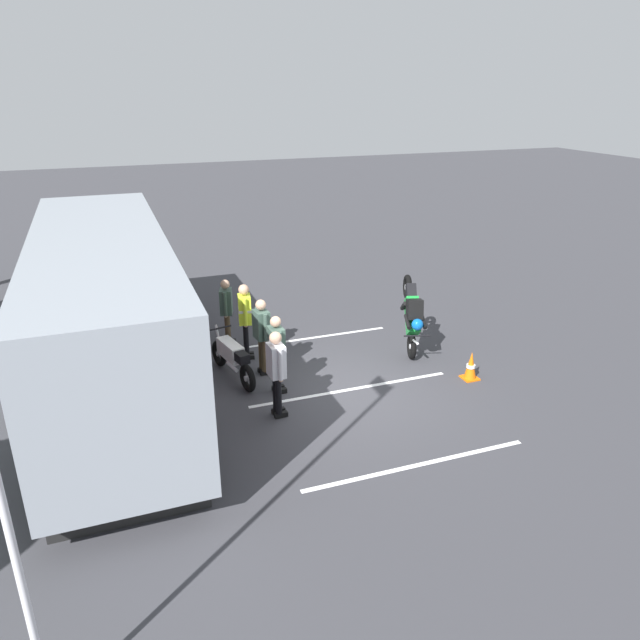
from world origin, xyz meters
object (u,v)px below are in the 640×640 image
tour_bus (107,315)px  spectator_far_right (226,307)px  stunt_motorcycle (412,314)px  spectator_centre (262,330)px  spectator_right (245,314)px  parked_motorcycle_silver (232,358)px  spectator_left (276,348)px  spectator_far_left (276,367)px  traffic_cone (471,366)px

tour_bus → spectator_far_right: bearing=-62.1°
stunt_motorcycle → spectator_far_right: bearing=61.4°
spectator_centre → spectator_right: spectator_right is taller
parked_motorcycle_silver → stunt_motorcycle: bearing=-94.1°
tour_bus → spectator_centre: size_ratio=5.64×
tour_bus → spectator_left: size_ratio=5.78×
tour_bus → spectator_right: bearing=-80.2°
spectator_left → tour_bus: bearing=66.7°
parked_motorcycle_silver → spectator_left: bearing=-142.8°
spectator_left → stunt_motorcycle: bearing=-79.3°
spectator_far_left → spectator_left: bearing=-16.3°
spectator_far_left → stunt_motorcycle: (1.57, -3.71, 0.01)m
stunt_motorcycle → traffic_cone: bearing=-156.8°
spectator_right → parked_motorcycle_silver: 1.20m
spectator_right → traffic_cone: bearing=-122.3°
spectator_far_left → stunt_motorcycle: size_ratio=0.93×
spectator_centre → spectator_far_right: size_ratio=1.04×
spectator_far_left → traffic_cone: (0.04, -4.36, -0.74)m
spectator_left → parked_motorcycle_silver: spectator_left is taller
spectator_centre → parked_motorcycle_silver: spectator_centre is taller
spectator_centre → traffic_cone: 4.58m
tour_bus → spectator_far_right: tour_bus is taller
spectator_left → traffic_cone: spectator_left is taller
spectator_left → parked_motorcycle_silver: (0.95, 0.72, -0.52)m
parked_motorcycle_silver → traffic_cone: 5.15m
tour_bus → parked_motorcycle_silver: size_ratio=4.81×
stunt_motorcycle → tour_bus: bearing=84.0°
spectator_far_right → parked_motorcycle_silver: spectator_far_right is taller
spectator_right → spectator_far_right: spectator_right is taller
spectator_centre → stunt_motorcycle: (-0.29, -3.50, 0.02)m
tour_bus → spectator_far_left: 3.69m
spectator_far_left → stunt_motorcycle: 4.03m
tour_bus → traffic_cone: (-2.21, -7.22, -1.34)m
traffic_cone → spectator_left: bearing=78.0°
parked_motorcycle_silver → stunt_motorcycle: size_ratio=1.08×
parked_motorcycle_silver → traffic_cone: parked_motorcycle_silver is taller
spectator_left → spectator_centre: spectator_centre is taller
spectator_left → parked_motorcycle_silver: bearing=37.2°
parked_motorcycle_silver → spectator_far_left: bearing=-166.3°
tour_bus → spectator_centre: (-0.40, -3.07, -0.62)m
spectator_far_left → spectator_right: (2.76, -0.07, 0.04)m
spectator_centre → parked_motorcycle_silver: 0.87m
spectator_left → spectator_far_right: spectator_left is taller
tour_bus → spectator_centre: bearing=-97.5°
spectator_far_left → spectator_centre: (1.85, -0.22, -0.01)m
spectator_centre → traffic_cone: size_ratio=2.75×
spectator_far_right → tour_bus: bearing=117.9°
tour_bus → traffic_cone: 7.67m
spectator_left → spectator_centre: bearing=3.1°
spectator_far_left → spectator_right: size_ratio=0.97×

